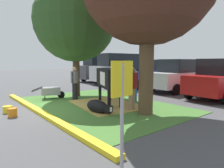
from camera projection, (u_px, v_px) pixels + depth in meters
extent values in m
plane|color=#4C4C4F|center=(41.00, 110.00, 7.74)|extent=(80.00, 80.00, 0.00)
cube|color=#477A33|center=(99.00, 104.00, 8.82)|extent=(7.70, 4.90, 0.02)
cube|color=yellow|center=(40.00, 112.00, 7.20)|extent=(8.90, 0.24, 0.12)
cube|color=tan|center=(107.00, 104.00, 8.62)|extent=(3.53, 2.86, 0.04)
cylinder|color=#4C3823|center=(76.00, 73.00, 10.74)|extent=(0.37, 0.37, 2.51)
sphere|color=#2D5123|center=(75.00, 21.00, 10.43)|extent=(4.31, 4.31, 4.31)
cylinder|color=brown|center=(146.00, 71.00, 6.92)|extent=(0.51, 0.51, 3.12)
cube|color=black|center=(110.00, 78.00, 8.65)|extent=(2.39, 1.55, 0.80)
cube|color=white|center=(110.00, 78.00, 8.51)|extent=(1.11, 1.02, 0.56)
cylinder|color=black|center=(119.00, 78.00, 7.37)|extent=(0.71, 0.54, 0.58)
cube|color=black|center=(121.00, 74.00, 7.04)|extent=(0.51, 0.41, 0.32)
cube|color=white|center=(123.00, 75.00, 6.85)|extent=(0.19, 0.23, 0.20)
cylinder|color=black|center=(121.00, 99.00, 7.98)|extent=(0.14, 0.14, 0.77)
cylinder|color=black|center=(109.00, 100.00, 7.85)|extent=(0.14, 0.14, 0.77)
cylinder|color=black|center=(110.00, 93.00, 9.63)|extent=(0.14, 0.14, 0.77)
cylinder|color=black|center=(100.00, 93.00, 9.50)|extent=(0.14, 0.14, 0.77)
cylinder|color=black|center=(103.00, 81.00, 9.83)|extent=(0.06, 0.06, 0.70)
ellipsoid|color=black|center=(97.00, 106.00, 7.30)|extent=(1.13, 0.56, 0.48)
cube|color=black|center=(108.00, 109.00, 6.86)|extent=(0.29, 0.22, 0.22)
cube|color=silver|center=(110.00, 109.00, 6.77)|extent=(0.07, 0.10, 0.16)
cylinder|color=black|center=(107.00, 112.00, 7.19)|extent=(0.36, 0.13, 0.10)
cylinder|color=black|center=(75.00, 91.00, 9.78)|extent=(0.26, 0.26, 0.83)
cylinder|color=slate|center=(75.00, 77.00, 9.71)|extent=(0.34, 0.34, 0.57)
sphere|color=tan|center=(74.00, 69.00, 9.66)|extent=(0.23, 0.23, 0.23)
cylinder|color=slate|center=(78.00, 76.00, 9.89)|extent=(0.09, 0.09, 0.54)
cylinder|color=slate|center=(72.00, 77.00, 9.51)|extent=(0.09, 0.09, 0.54)
cylinder|color=#9E7F5B|center=(132.00, 99.00, 7.67)|extent=(0.26, 0.26, 0.85)
cylinder|color=maroon|center=(132.00, 81.00, 7.58)|extent=(0.34, 0.34, 0.59)
sphere|color=#8C664C|center=(132.00, 70.00, 7.54)|extent=(0.23, 0.23, 0.23)
cylinder|color=maroon|center=(127.00, 80.00, 7.48)|extent=(0.09, 0.09, 0.56)
cylinder|color=maroon|center=(137.00, 80.00, 7.68)|extent=(0.09, 0.09, 0.56)
cylinder|color=#23478C|center=(134.00, 94.00, 9.28)|extent=(0.26, 0.26, 0.77)
cylinder|color=slate|center=(134.00, 80.00, 9.21)|extent=(0.34, 0.34, 0.53)
sphere|color=#8C664C|center=(134.00, 72.00, 9.17)|extent=(0.21, 0.21, 0.21)
cylinder|color=slate|center=(136.00, 80.00, 8.99)|extent=(0.09, 0.09, 0.50)
cylinder|color=slate|center=(133.00, 79.00, 9.42)|extent=(0.09, 0.09, 0.50)
cube|color=gray|center=(51.00, 91.00, 10.04)|extent=(0.87, 1.05, 0.36)
cylinder|color=black|center=(61.00, 95.00, 10.23)|extent=(0.22, 0.37, 0.36)
cylinder|color=black|center=(45.00, 96.00, 10.18)|extent=(0.04, 0.04, 0.24)
cylinder|color=black|center=(45.00, 97.00, 9.77)|extent=(0.04, 0.04, 0.24)
cylinder|color=black|center=(37.00, 89.00, 10.03)|extent=(0.22, 0.51, 0.23)
cylinder|color=black|center=(37.00, 90.00, 9.61)|extent=(0.22, 0.51, 0.23)
cylinder|color=#99999E|center=(122.00, 121.00, 3.17)|extent=(0.06, 0.06, 1.86)
cube|color=yellow|center=(122.00, 79.00, 3.09)|extent=(0.06, 0.44, 0.56)
cylinder|color=yellow|center=(8.00, 109.00, 7.32)|extent=(0.32, 0.32, 0.24)
torus|color=yellow|center=(7.00, 106.00, 7.30)|extent=(0.34, 0.34, 0.02)
cylinder|color=orange|center=(13.00, 113.00, 6.80)|extent=(0.30, 0.30, 0.29)
torus|color=orange|center=(12.00, 108.00, 6.78)|extent=(0.32, 0.32, 0.02)
cube|color=#3D3D42|center=(102.00, 72.00, 18.98)|extent=(2.07, 4.67, 1.20)
cube|color=black|center=(102.00, 60.00, 18.86)|extent=(1.79, 3.26, 1.00)
cylinder|color=black|center=(109.00, 77.00, 20.69)|extent=(0.24, 0.65, 0.64)
cylinder|color=black|center=(121.00, 78.00, 19.17)|extent=(0.24, 0.65, 0.64)
cylinder|color=black|center=(84.00, 78.00, 18.92)|extent=(0.24, 0.65, 0.64)
cylinder|color=black|center=(94.00, 79.00, 17.40)|extent=(0.24, 0.65, 0.64)
cube|color=silver|center=(119.00, 73.00, 16.66)|extent=(2.07, 4.67, 1.20)
cube|color=black|center=(119.00, 60.00, 16.53)|extent=(1.79, 3.26, 1.00)
cylinder|color=black|center=(125.00, 78.00, 18.37)|extent=(0.24, 0.65, 0.64)
cylinder|color=black|center=(139.00, 80.00, 16.85)|extent=(0.24, 0.65, 0.64)
cylinder|color=black|center=(98.00, 80.00, 16.60)|extent=(0.24, 0.65, 0.64)
cylinder|color=black|center=(111.00, 82.00, 15.08)|extent=(0.24, 0.65, 0.64)
cube|color=navy|center=(144.00, 77.00, 14.63)|extent=(1.96, 4.46, 0.90)
cube|color=black|center=(144.00, 65.00, 14.54)|extent=(1.67, 2.26, 0.80)
cylinder|color=black|center=(148.00, 81.00, 16.25)|extent=(0.24, 0.65, 0.64)
cylinder|color=black|center=(166.00, 83.00, 14.81)|extent=(0.24, 0.65, 0.64)
cylinder|color=black|center=(121.00, 83.00, 14.56)|extent=(0.24, 0.65, 0.64)
cylinder|color=black|center=(138.00, 85.00, 13.12)|extent=(0.24, 0.65, 0.64)
cube|color=silver|center=(178.00, 79.00, 12.61)|extent=(1.96, 4.46, 0.90)
cube|color=black|center=(178.00, 66.00, 12.52)|extent=(1.67, 2.26, 0.80)
cylinder|color=black|center=(179.00, 83.00, 14.23)|extent=(0.24, 0.65, 0.64)
cylinder|color=black|center=(203.00, 86.00, 12.79)|extent=(0.24, 0.65, 0.64)
cylinder|color=black|center=(152.00, 86.00, 12.54)|extent=(0.24, 0.65, 0.64)
cylinder|color=black|center=(176.00, 90.00, 11.10)|extent=(0.24, 0.65, 0.64)
cube|color=red|center=(221.00, 83.00, 10.18)|extent=(1.96, 4.46, 0.90)
cube|color=black|center=(222.00, 67.00, 10.08)|extent=(1.67, 2.26, 0.80)
cylinder|color=black|center=(216.00, 88.00, 11.79)|extent=(0.24, 0.65, 0.64)
cylinder|color=black|center=(189.00, 92.00, 10.10)|extent=(0.24, 0.65, 0.64)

